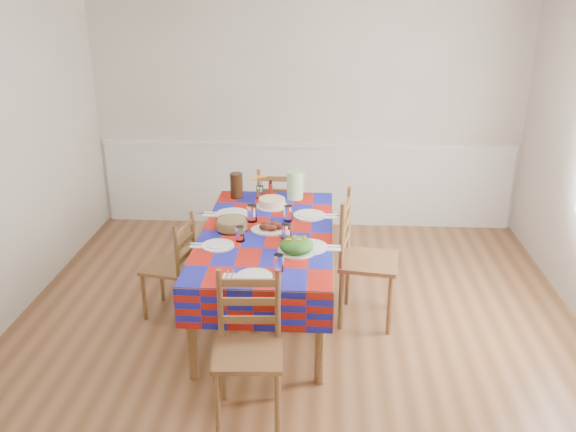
% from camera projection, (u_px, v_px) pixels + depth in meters
% --- Properties ---
extents(room, '(4.58, 5.08, 2.78)m').
position_uv_depth(room, '(294.00, 174.00, 4.02)').
color(room, brown).
rests_on(room, ground).
extents(wainscot, '(4.41, 0.06, 0.92)m').
position_uv_depth(wainscot, '(306.00, 182.00, 6.64)').
color(wainscot, white).
rests_on(wainscot, room).
extents(dining_table, '(1.02, 1.89, 0.74)m').
position_uv_depth(dining_table, '(267.00, 241.00, 4.72)').
color(dining_table, brown).
rests_on(dining_table, room).
extents(setting_near_head, '(0.39, 0.26, 0.12)m').
position_uv_depth(setting_near_head, '(262.00, 272.00, 3.99)').
color(setting_near_head, white).
rests_on(setting_near_head, dining_table).
extents(setting_left_near, '(0.44, 0.26, 0.11)m').
position_uv_depth(setting_left_near, '(225.00, 241.00, 4.45)').
color(setting_left_near, white).
rests_on(setting_left_near, dining_table).
extents(setting_left_far, '(0.52, 0.31, 0.14)m').
position_uv_depth(setting_left_far, '(239.00, 214.00, 4.96)').
color(setting_left_far, white).
rests_on(setting_left_far, dining_table).
extents(setting_right_near, '(0.51, 0.29, 0.13)m').
position_uv_depth(setting_right_near, '(302.00, 241.00, 4.44)').
color(setting_right_near, white).
rests_on(setting_right_near, dining_table).
extents(setting_right_far, '(0.50, 0.29, 0.13)m').
position_uv_depth(setting_right_far, '(303.00, 215.00, 4.95)').
color(setting_right_far, white).
rests_on(setting_right_far, dining_table).
extents(meat_platter, '(0.32, 0.23, 0.06)m').
position_uv_depth(meat_platter, '(271.00, 228.00, 4.70)').
color(meat_platter, white).
rests_on(meat_platter, dining_table).
extents(salad_platter, '(0.27, 0.27, 0.11)m').
position_uv_depth(salad_platter, '(297.00, 246.00, 4.32)').
color(salad_platter, white).
rests_on(salad_platter, dining_table).
extents(pasta_bowl, '(0.24, 0.24, 0.09)m').
position_uv_depth(pasta_bowl, '(232.00, 224.00, 4.71)').
color(pasta_bowl, white).
rests_on(pasta_bowl, dining_table).
extents(cake, '(0.27, 0.27, 0.07)m').
position_uv_depth(cake, '(272.00, 203.00, 5.19)').
color(cake, white).
rests_on(cake, dining_table).
extents(serving_utensils, '(0.13, 0.29, 0.01)m').
position_uv_depth(serving_utensils, '(284.00, 235.00, 4.61)').
color(serving_utensils, black).
rests_on(serving_utensils, dining_table).
extents(flower_vase, '(0.14, 0.11, 0.22)m').
position_uv_depth(flower_vase, '(260.00, 189.00, 5.36)').
color(flower_vase, white).
rests_on(flower_vase, dining_table).
extents(hot_sauce, '(0.04, 0.04, 0.15)m').
position_uv_depth(hot_sauce, '(271.00, 188.00, 5.42)').
color(hot_sauce, red).
rests_on(hot_sauce, dining_table).
extents(green_pitcher, '(0.14, 0.14, 0.25)m').
position_uv_depth(green_pitcher, '(295.00, 185.00, 5.35)').
color(green_pitcher, '#B7EDA7').
rests_on(green_pitcher, dining_table).
extents(tea_pitcher, '(0.11, 0.11, 0.22)m').
position_uv_depth(tea_pitcher, '(236.00, 186.00, 5.38)').
color(tea_pitcher, black).
rests_on(tea_pitcher, dining_table).
extents(name_card, '(0.08, 0.03, 0.02)m').
position_uv_depth(name_card, '(257.00, 285.00, 3.86)').
color(name_card, white).
rests_on(name_card, dining_table).
extents(chair_near, '(0.43, 0.42, 0.93)m').
position_uv_depth(chair_near, '(249.00, 350.00, 3.68)').
color(chair_near, brown).
rests_on(chair_near, room).
extents(chair_far, '(0.41, 0.39, 0.91)m').
position_uv_depth(chair_far, '(279.00, 212.00, 5.90)').
color(chair_far, brown).
rests_on(chair_far, room).
extents(chair_left, '(0.42, 0.43, 0.84)m').
position_uv_depth(chair_left, '(173.00, 267.00, 4.84)').
color(chair_left, brown).
rests_on(chair_left, room).
extents(chair_right, '(0.50, 0.52, 1.04)m').
position_uv_depth(chair_right, '(363.00, 260.00, 4.73)').
color(chair_right, brown).
rests_on(chair_right, room).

